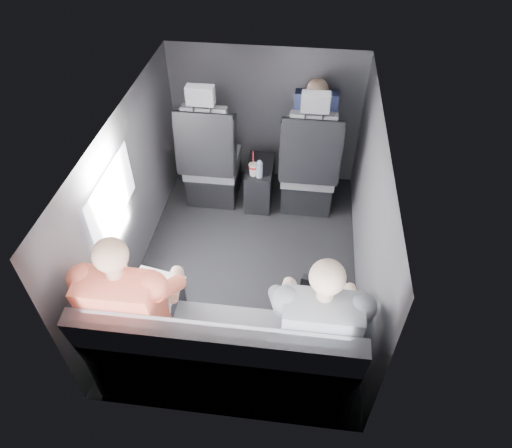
# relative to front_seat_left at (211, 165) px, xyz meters

# --- Properties ---
(floor) EXTENTS (2.60, 2.60, 0.00)m
(floor) POSITION_rel_front_seat_left_xyz_m (0.45, -0.84, -0.40)
(floor) COLOR black
(floor) RESTS_ON ground
(ceiling) EXTENTS (2.60, 2.60, 0.00)m
(ceiling) POSITION_rel_front_seat_left_xyz_m (0.45, -0.84, 0.95)
(ceiling) COLOR #B2B2AD
(ceiling) RESTS_ON panel_back
(panel_left) EXTENTS (0.02, 2.60, 1.35)m
(panel_left) POSITION_rel_front_seat_left_xyz_m (-0.45, -0.84, 0.27)
(panel_left) COLOR #56565B
(panel_left) RESTS_ON floor
(panel_right) EXTENTS (0.02, 2.60, 1.35)m
(panel_right) POSITION_rel_front_seat_left_xyz_m (1.35, -0.84, 0.27)
(panel_right) COLOR #56565B
(panel_right) RESTS_ON floor
(panel_front) EXTENTS (1.80, 0.02, 1.35)m
(panel_front) POSITION_rel_front_seat_left_xyz_m (0.45, 0.46, 0.27)
(panel_front) COLOR #56565B
(panel_front) RESTS_ON floor
(panel_back) EXTENTS (1.80, 0.02, 1.35)m
(panel_back) POSITION_rel_front_seat_left_xyz_m (0.45, -2.14, 0.27)
(panel_back) COLOR #56565B
(panel_back) RESTS_ON floor
(side_window) EXTENTS (0.02, 0.75, 0.42)m
(side_window) POSITION_rel_front_seat_left_xyz_m (-0.43, -1.14, 0.50)
(side_window) COLOR white
(side_window) RESTS_ON panel_left
(seatbelt) EXTENTS (0.35, 0.11, 0.59)m
(seatbelt) POSITION_rel_front_seat_left_xyz_m (0.90, -0.17, 0.40)
(seatbelt) COLOR black
(seatbelt) RESTS_ON front_seat_right
(front_seat_left) EXTENTS (0.52, 0.58, 1.26)m
(front_seat_left) POSITION_rel_front_seat_left_xyz_m (0.00, 0.00, 0.00)
(front_seat_left) COLOR black
(front_seat_left) RESTS_ON floor
(front_seat_right) EXTENTS (0.52, 0.58, 1.26)m
(front_seat_right) POSITION_rel_front_seat_left_xyz_m (0.90, 0.00, 0.00)
(front_seat_right) COLOR black
(front_seat_right) RESTS_ON floor
(center_console) EXTENTS (0.24, 0.48, 0.41)m
(center_console) POSITION_rel_front_seat_left_xyz_m (0.45, 0.04, -0.20)
(center_console) COLOR black
(center_console) RESTS_ON floor
(rear_bench) EXTENTS (1.60, 0.57, 0.92)m
(rear_bench) POSITION_rel_front_seat_left_xyz_m (0.45, -1.90, -0.09)
(rear_bench) COLOR #5E5E63
(rear_bench) RESTS_ON floor
(soda_cup) EXTENTS (0.08, 0.08, 0.25)m
(soda_cup) POSITION_rel_front_seat_left_xyz_m (0.41, -0.11, 0.06)
(soda_cup) COLOR white
(soda_cup) RESTS_ON center_console
(water_bottle) EXTENTS (0.06, 0.06, 0.17)m
(water_bottle) POSITION_rel_front_seat_left_xyz_m (0.46, -0.13, 0.08)
(water_bottle) COLOR #ABCBE8
(water_bottle) RESTS_ON center_console
(laptop_white) EXTENTS (0.37, 0.36, 0.25)m
(laptop_white) POSITION_rel_front_seat_left_xyz_m (-0.04, -1.66, 0.23)
(laptop_white) COLOR white
(laptop_white) RESTS_ON passenger_rear_left
(laptop_black) EXTENTS (0.39, 0.38, 0.25)m
(laptop_black) POSITION_rel_front_seat_left_xyz_m (1.05, -1.61, 0.23)
(laptop_black) COLOR black
(laptop_black) RESTS_ON passenger_rear_right
(passenger_rear_left) EXTENTS (0.54, 0.65, 1.28)m
(passenger_rear_left) POSITION_rel_front_seat_left_xyz_m (-0.10, -1.81, 0.25)
(passenger_rear_left) COLOR #303135
(passenger_rear_left) RESTS_ON rear_bench
(passenger_rear_right) EXTENTS (0.53, 0.64, 1.26)m
(passenger_rear_right) POSITION_rel_front_seat_left_xyz_m (1.01, -1.81, 0.24)
(passenger_rear_right) COLOR navy
(passenger_rear_right) RESTS_ON rear_bench
(passenger_front_right) EXTENTS (0.38, 0.38, 0.74)m
(passenger_front_right) POSITION_rel_front_seat_left_xyz_m (0.91, 0.26, 0.34)
(passenger_front_right) COLOR navy
(passenger_front_right) RESTS_ON front_seat_right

